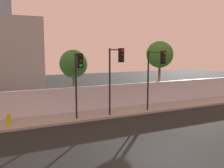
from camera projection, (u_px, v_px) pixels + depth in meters
ground_plane at (160, 161)px, 10.81m from camera, size 80.00×80.00×0.00m
sidewalk at (89, 116)px, 18.10m from camera, size 36.00×2.40×0.15m
perimeter_wall at (83, 99)px, 19.12m from camera, size 36.00×0.18×1.80m
traffic_light_left at (116, 67)px, 17.08m from camera, size 0.47×1.50×4.59m
traffic_light_center at (78, 72)px, 16.16m from camera, size 0.34×1.14×4.28m
traffic_light_right at (156, 67)px, 18.28m from camera, size 0.38×1.84×4.43m
fire_hydrant at (9, 119)px, 15.35m from camera, size 0.44×0.26×0.77m
roadside_tree_midleft at (74, 64)px, 19.47m from camera, size 2.12×2.12×4.66m
roadside_tree_midright at (160, 55)px, 22.85m from camera, size 2.37×2.37×5.43m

